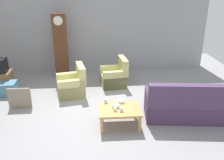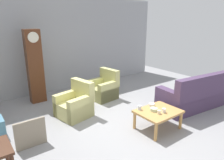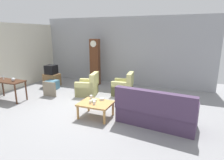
{
  "view_description": "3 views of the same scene",
  "coord_description": "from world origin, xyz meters",
  "px_view_note": "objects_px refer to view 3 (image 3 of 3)",
  "views": [
    {
      "loc": [
        0.0,
        -5.48,
        3.26
      ],
      "look_at": [
        0.45,
        0.43,
        0.79
      ],
      "focal_mm": 39.58,
      "sensor_mm": 36.0,
      "label": 1
    },
    {
      "loc": [
        -2.88,
        -3.3,
        2.47
      ],
      "look_at": [
        0.15,
        0.76,
        0.96
      ],
      "focal_mm": 33.05,
      "sensor_mm": 36.0,
      "label": 2
    },
    {
      "loc": [
        2.96,
        -5.19,
        2.46
      ],
      "look_at": [
        0.5,
        0.96,
        0.81
      ],
      "focal_mm": 30.33,
      "sensor_mm": 36.0,
      "label": 3
    }
  ],
  "objects_px": {
    "console_table_dark": "(8,83)",
    "wine_glass_mid": "(3,76)",
    "coffee_table_wood": "(96,105)",
    "cup_white_porcelain": "(94,103)",
    "couch_floral": "(155,112)",
    "tv_crt": "(51,70)",
    "bowl_white_stacked": "(102,99)",
    "glass_dome_cloche": "(13,79)",
    "bowl_shallow_green": "(94,101)",
    "cup_blue_rimmed": "(91,97)",
    "storage_box_blue": "(52,85)",
    "cup_cream_tall": "(90,102)",
    "armchair_olive_near": "(88,88)",
    "tv_stand_cabinet": "(52,80)",
    "grandfather_clock": "(95,62)",
    "armchair_olive_far": "(123,87)",
    "framed_picture_leaning": "(49,89)"
  },
  "relations": [
    {
      "from": "cup_blue_rimmed",
      "to": "wine_glass_mid",
      "type": "relative_size",
      "value": 0.59
    },
    {
      "from": "tv_stand_cabinet",
      "to": "cup_blue_rimmed",
      "type": "relative_size",
      "value": 6.88
    },
    {
      "from": "glass_dome_cloche",
      "to": "cup_cream_tall",
      "type": "xyz_separation_m",
      "value": [
        3.3,
        -0.26,
        -0.32
      ]
    },
    {
      "from": "console_table_dark",
      "to": "grandfather_clock",
      "type": "height_order",
      "value": "grandfather_clock"
    },
    {
      "from": "couch_floral",
      "to": "console_table_dark",
      "type": "height_order",
      "value": "couch_floral"
    },
    {
      "from": "cup_blue_rimmed",
      "to": "couch_floral",
      "type": "bearing_deg",
      "value": -3.46
    },
    {
      "from": "couch_floral",
      "to": "coffee_table_wood",
      "type": "height_order",
      "value": "couch_floral"
    },
    {
      "from": "coffee_table_wood",
      "to": "bowl_white_stacked",
      "type": "xyz_separation_m",
      "value": [
        0.08,
        0.27,
        0.1
      ]
    },
    {
      "from": "tv_crt",
      "to": "bowl_shallow_green",
      "type": "relative_size",
      "value": 2.68
    },
    {
      "from": "couch_floral",
      "to": "wine_glass_mid",
      "type": "height_order",
      "value": "couch_floral"
    },
    {
      "from": "grandfather_clock",
      "to": "storage_box_blue",
      "type": "xyz_separation_m",
      "value": [
        -1.45,
        -1.43,
        -0.91
      ]
    },
    {
      "from": "wine_glass_mid",
      "to": "cup_blue_rimmed",
      "type": "bearing_deg",
      "value": 1.0
    },
    {
      "from": "coffee_table_wood",
      "to": "console_table_dark",
      "type": "distance_m",
      "value": 3.72
    },
    {
      "from": "storage_box_blue",
      "to": "cup_blue_rimmed",
      "type": "relative_size",
      "value": 4.85
    },
    {
      "from": "bowl_shallow_green",
      "to": "console_table_dark",
      "type": "bearing_deg",
      "value": 178.67
    },
    {
      "from": "tv_stand_cabinet",
      "to": "bowl_white_stacked",
      "type": "height_order",
      "value": "tv_stand_cabinet"
    },
    {
      "from": "tv_crt",
      "to": "bowl_white_stacked",
      "type": "relative_size",
      "value": 3.29
    },
    {
      "from": "console_table_dark",
      "to": "framed_picture_leaning",
      "type": "xyz_separation_m",
      "value": [
        1.14,
        0.88,
        -0.35
      ]
    },
    {
      "from": "couch_floral",
      "to": "cup_blue_rimmed",
      "type": "xyz_separation_m",
      "value": [
        -2.04,
        0.12,
        0.15
      ]
    },
    {
      "from": "armchair_olive_near",
      "to": "cup_blue_rimmed",
      "type": "height_order",
      "value": "armchair_olive_near"
    },
    {
      "from": "tv_crt",
      "to": "cup_white_porcelain",
      "type": "relative_size",
      "value": 4.92
    },
    {
      "from": "storage_box_blue",
      "to": "bowl_shallow_green",
      "type": "distance_m",
      "value": 3.58
    },
    {
      "from": "glass_dome_cloche",
      "to": "bowl_shallow_green",
      "type": "bearing_deg",
      "value": -1.54
    },
    {
      "from": "wine_glass_mid",
      "to": "tv_crt",
      "type": "bearing_deg",
      "value": 75.53
    },
    {
      "from": "armchair_olive_near",
      "to": "tv_crt",
      "type": "bearing_deg",
      "value": 165.79
    },
    {
      "from": "console_table_dark",
      "to": "wine_glass_mid",
      "type": "bearing_deg",
      "value": 163.86
    },
    {
      "from": "couch_floral",
      "to": "storage_box_blue",
      "type": "xyz_separation_m",
      "value": [
        -4.87,
        1.73,
        -0.16
      ]
    },
    {
      "from": "cup_white_porcelain",
      "to": "wine_glass_mid",
      "type": "bearing_deg",
      "value": 174.77
    },
    {
      "from": "armchair_olive_far",
      "to": "glass_dome_cloche",
      "type": "height_order",
      "value": "armchair_olive_far"
    },
    {
      "from": "tv_crt",
      "to": "grandfather_clock",
      "type": "bearing_deg",
      "value": 29.67
    },
    {
      "from": "grandfather_clock",
      "to": "wine_glass_mid",
      "type": "xyz_separation_m",
      "value": [
        -2.33,
        -3.1,
        -0.24
      ]
    },
    {
      "from": "coffee_table_wood",
      "to": "bowl_shallow_green",
      "type": "bearing_deg",
      "value": 147.2
    },
    {
      "from": "grandfather_clock",
      "to": "cup_blue_rimmed",
      "type": "xyz_separation_m",
      "value": [
        1.39,
        -3.04,
        -0.6
      ]
    },
    {
      "from": "storage_box_blue",
      "to": "bowl_shallow_green",
      "type": "xyz_separation_m",
      "value": [
        3.05,
        -1.85,
        0.29
      ]
    },
    {
      "from": "couch_floral",
      "to": "cup_white_porcelain",
      "type": "height_order",
      "value": "couch_floral"
    },
    {
      "from": "storage_box_blue",
      "to": "cup_blue_rimmed",
      "type": "bearing_deg",
      "value": -29.54
    },
    {
      "from": "cup_white_porcelain",
      "to": "cup_blue_rimmed",
      "type": "distance_m",
      "value": 0.55
    },
    {
      "from": "armchair_olive_near",
      "to": "console_table_dark",
      "type": "distance_m",
      "value": 2.97
    },
    {
      "from": "coffee_table_wood",
      "to": "cup_white_porcelain",
      "type": "distance_m",
      "value": 0.18
    },
    {
      "from": "couch_floral",
      "to": "armchair_olive_near",
      "type": "height_order",
      "value": "couch_floral"
    },
    {
      "from": "bowl_shallow_green",
      "to": "bowl_white_stacked",
      "type": "bearing_deg",
      "value": 52.43
    },
    {
      "from": "console_table_dark",
      "to": "armchair_olive_far",
      "type": "bearing_deg",
      "value": 30.16
    },
    {
      "from": "cup_cream_tall",
      "to": "bowl_white_stacked",
      "type": "distance_m",
      "value": 0.43
    },
    {
      "from": "console_table_dark",
      "to": "bowl_shallow_green",
      "type": "xyz_separation_m",
      "value": [
        3.61,
        -0.08,
        -0.16
      ]
    },
    {
      "from": "tv_stand_cabinet",
      "to": "tv_crt",
      "type": "height_order",
      "value": "tv_crt"
    },
    {
      "from": "couch_floral",
      "to": "cup_cream_tall",
      "type": "bearing_deg",
      "value": -171.1
    },
    {
      "from": "armchair_olive_far",
      "to": "console_table_dark",
      "type": "height_order",
      "value": "armchair_olive_far"
    },
    {
      "from": "framed_picture_leaning",
      "to": "glass_dome_cloche",
      "type": "xyz_separation_m",
      "value": [
        -0.85,
        -0.88,
        0.53
      ]
    },
    {
      "from": "wine_glass_mid",
      "to": "cup_white_porcelain",
      "type": "bearing_deg",
      "value": -5.23
    },
    {
      "from": "framed_picture_leaning",
      "to": "wine_glass_mid",
      "type": "relative_size",
      "value": 3.58
    }
  ]
}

